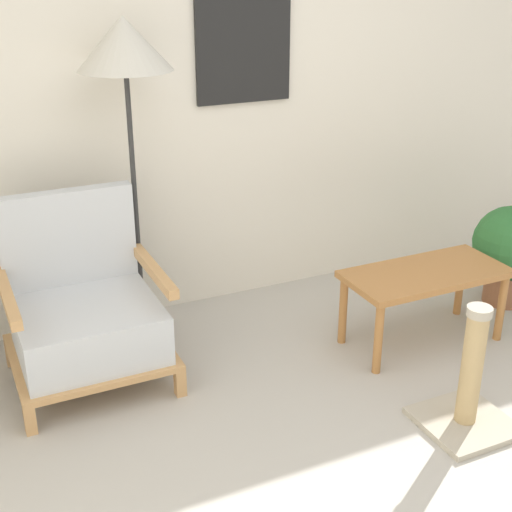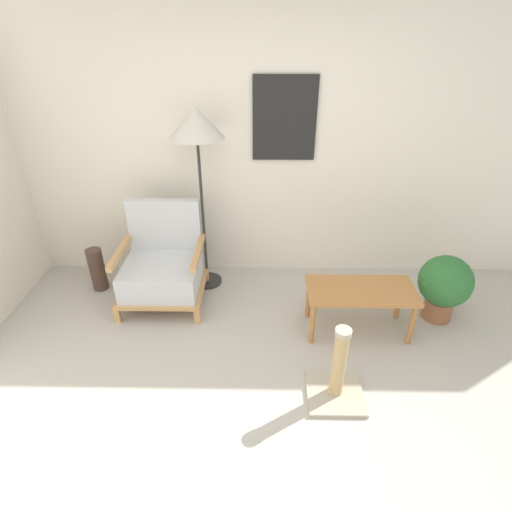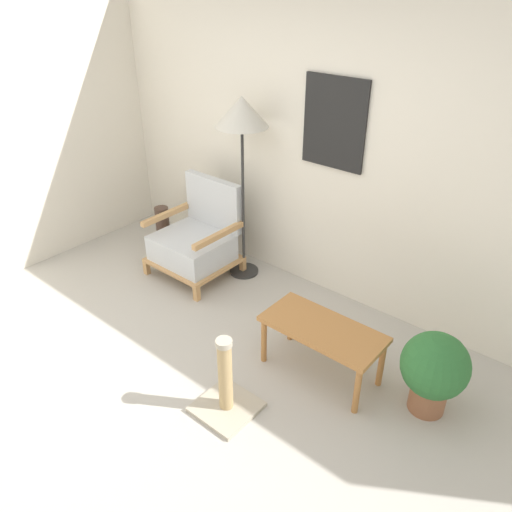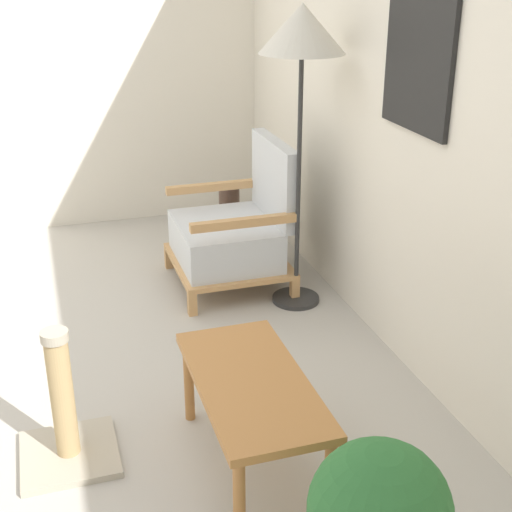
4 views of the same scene
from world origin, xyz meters
TOP-DOWN VIEW (x-y plane):
  - ground_plane at (0.00, 0.00)m, footprint 14.00×14.00m
  - wall_back at (0.00, 2.05)m, footprint 8.00×0.09m
  - wall_left at (-2.43, 0.50)m, footprint 0.06×8.00m
  - armchair at (-1.03, 1.46)m, footprint 0.75×0.68m
  - floor_lamp at (-0.67, 1.74)m, footprint 0.46×0.46m
  - coffee_table at (0.68, 1.04)m, footprint 0.88×0.42m
  - vase at (-1.72, 1.62)m, footprint 0.15×0.15m
  - potted_plant at (1.44, 1.22)m, footprint 0.45×0.45m
  - scratching_post at (0.40, 0.34)m, footprint 0.40×0.40m

SIDE VIEW (x-z plane):
  - ground_plane at x=0.00m, z-range 0.00..0.00m
  - scratching_post at x=0.40m, z-range -0.12..0.48m
  - vase at x=-1.72m, z-range 0.00..0.43m
  - armchair at x=-1.03m, z-range -0.10..0.80m
  - potted_plant at x=1.44m, z-range 0.05..0.66m
  - coffee_table at x=0.68m, z-range 0.15..0.57m
  - wall_left at x=-2.43m, z-range 0.00..2.70m
  - wall_back at x=0.00m, z-range 0.00..2.70m
  - floor_lamp at x=-0.67m, z-range 0.65..2.36m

